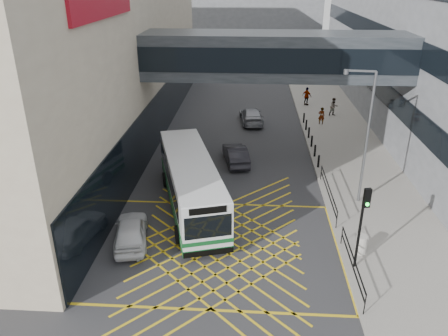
% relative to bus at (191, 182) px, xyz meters
% --- Properties ---
extents(ground, '(120.00, 120.00, 0.00)m').
position_rel_bus_xyz_m(ground, '(1.94, -4.09, -1.62)').
color(ground, '#333335').
extents(building_whsmith, '(24.17, 42.00, 16.00)m').
position_rel_bus_xyz_m(building_whsmith, '(-16.04, 11.90, 6.37)').
color(building_whsmith, '#BCAD92').
rests_on(building_whsmith, ground).
extents(skybridge, '(20.00, 4.10, 3.00)m').
position_rel_bus_xyz_m(skybridge, '(4.94, 7.91, 5.88)').
color(skybridge, '#30353A').
rests_on(skybridge, ground).
extents(pavement, '(6.00, 54.00, 0.16)m').
position_rel_bus_xyz_m(pavement, '(10.94, 10.91, -1.54)').
color(pavement, gray).
rests_on(pavement, ground).
extents(box_junction, '(12.00, 9.00, 0.01)m').
position_rel_bus_xyz_m(box_junction, '(1.94, -4.09, -1.62)').
color(box_junction, gold).
rests_on(box_junction, ground).
extents(bus, '(5.40, 11.05, 3.03)m').
position_rel_bus_xyz_m(bus, '(0.00, 0.00, 0.00)').
color(bus, silver).
rests_on(bus, ground).
extents(car_white, '(2.61, 4.62, 1.38)m').
position_rel_bus_xyz_m(car_white, '(-2.56, -3.92, -0.93)').
color(car_white, silver).
rests_on(car_white, ground).
extents(car_dark, '(2.54, 4.58, 1.35)m').
position_rel_bus_xyz_m(car_dark, '(2.36, 6.63, -0.95)').
color(car_dark, black).
rests_on(car_dark, ground).
extents(car_silver, '(2.49, 4.83, 1.44)m').
position_rel_bus_xyz_m(car_silver, '(3.41, 16.07, -0.90)').
color(car_silver, gray).
rests_on(car_silver, ground).
extents(traffic_light, '(0.32, 0.49, 4.15)m').
position_rel_bus_xyz_m(traffic_light, '(8.41, -5.54, 1.24)').
color(traffic_light, black).
rests_on(traffic_light, pavement).
extents(street_lamp, '(1.77, 0.40, 7.79)m').
position_rel_bus_xyz_m(street_lamp, '(9.76, 1.08, 2.98)').
color(street_lamp, slate).
rests_on(street_lamp, pavement).
extents(litter_bin, '(0.55, 0.55, 0.95)m').
position_rel_bus_xyz_m(litter_bin, '(8.88, -4.32, -0.99)').
color(litter_bin, '#ADA89E').
rests_on(litter_bin, pavement).
extents(kerb_railings, '(0.05, 12.54, 1.00)m').
position_rel_bus_xyz_m(kerb_railings, '(8.09, -2.32, -0.74)').
color(kerb_railings, black).
rests_on(kerb_railings, pavement).
extents(bollards, '(0.14, 10.14, 0.90)m').
position_rel_bus_xyz_m(bollards, '(8.19, 10.91, -1.01)').
color(bollards, black).
rests_on(bollards, pavement).
extents(pedestrian_a, '(0.62, 0.45, 1.56)m').
position_rel_bus_xyz_m(pedestrian_a, '(9.69, 15.56, -0.68)').
color(pedestrian_a, gray).
rests_on(pedestrian_a, pavement).
extents(pedestrian_b, '(0.93, 0.69, 1.69)m').
position_rel_bus_xyz_m(pedestrian_b, '(11.21, 18.27, -0.61)').
color(pedestrian_b, gray).
rests_on(pedestrian_b, pavement).
extents(pedestrian_c, '(1.17, 1.10, 1.84)m').
position_rel_bus_xyz_m(pedestrian_c, '(9.05, 21.75, -0.54)').
color(pedestrian_c, gray).
rests_on(pedestrian_c, pavement).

